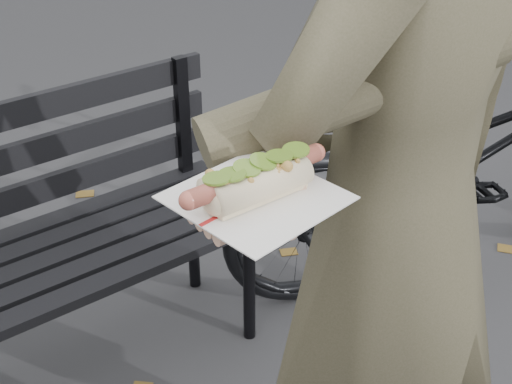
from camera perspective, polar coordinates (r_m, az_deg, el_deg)
bicycle at (r=2.61m, az=15.67°, el=2.49°), size 1.83×1.10×0.91m
person at (r=1.33m, az=11.03°, el=-2.57°), size 0.72×0.51×1.88m
held_hotdog at (r=1.05m, az=6.25°, el=6.27°), size 0.62×0.31×0.20m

